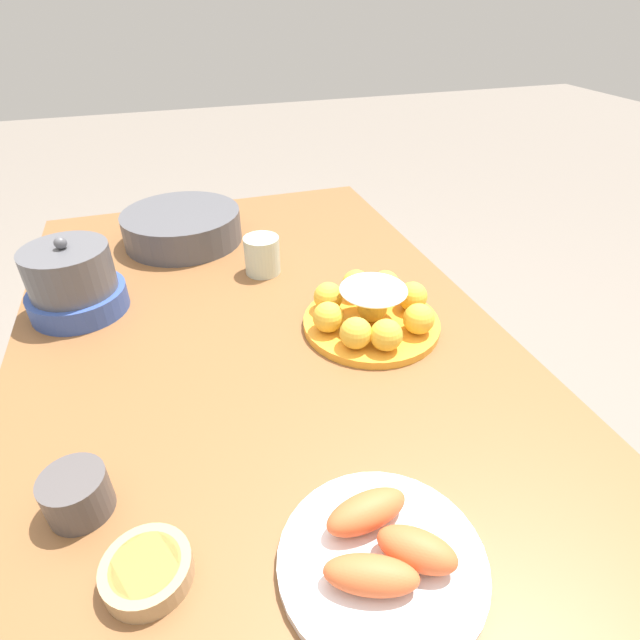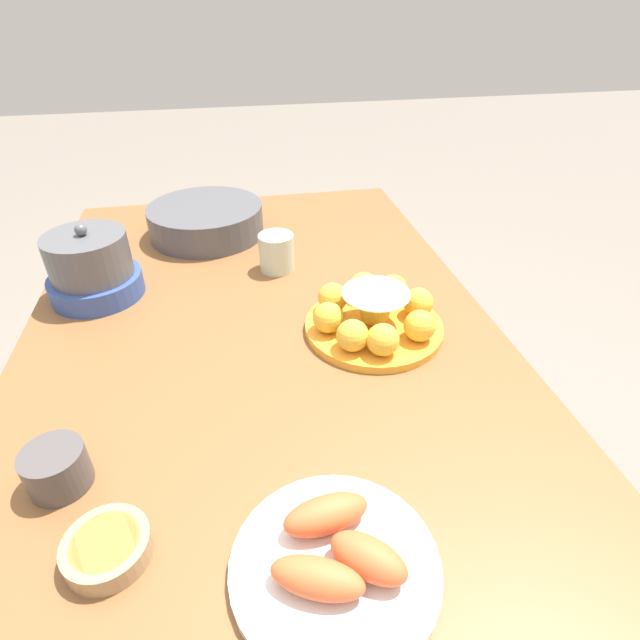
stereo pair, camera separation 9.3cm
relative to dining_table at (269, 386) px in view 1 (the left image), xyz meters
name	(u,v)px [view 1 (the left image)]	position (x,y,z in m)	size (l,w,h in m)	color
ground_plane	(283,572)	(0.00, 0.00, -0.68)	(12.00, 12.00, 0.00)	slate
dining_table	(269,386)	(0.00, 0.00, 0.00)	(1.54, 0.92, 0.77)	brown
cake_plate	(372,311)	(0.01, -0.21, 0.13)	(0.27, 0.27, 0.10)	gold
serving_bowl	(182,225)	(0.52, 0.10, 0.14)	(0.30, 0.30, 0.08)	#4C4C51
sauce_bowl	(147,570)	(-0.38, 0.22, 0.11)	(0.10, 0.10, 0.03)	tan
seafood_platter	(383,554)	(-0.44, -0.04, 0.11)	(0.25, 0.25, 0.06)	silver
cup_near	(262,255)	(0.29, -0.06, 0.14)	(0.08, 0.08, 0.09)	beige
cup_far	(77,494)	(-0.26, 0.30, 0.12)	(0.08, 0.08, 0.06)	#4C4747
warming_pot	(73,282)	(0.25, 0.33, 0.16)	(0.19, 0.19, 0.16)	#334C99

